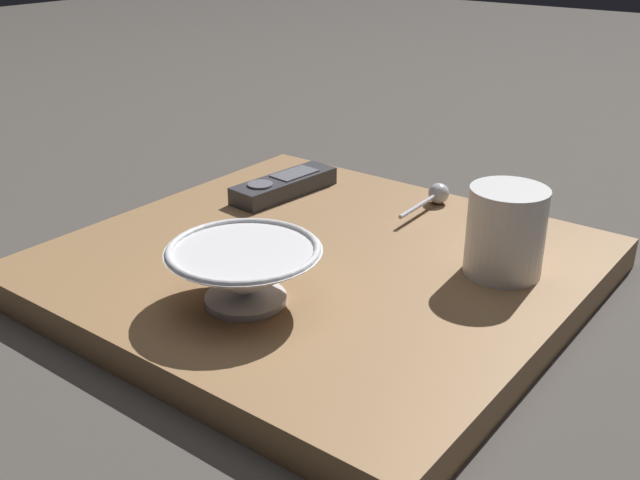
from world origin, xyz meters
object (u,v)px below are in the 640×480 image
at_px(coffee_mug, 506,232).
at_px(tv_remote_near, 284,185).
at_px(cereal_bowl, 244,271).
at_px(teaspoon, 436,195).

height_order(coffee_mug, tv_remote_near, coffee_mug).
relative_size(cereal_bowl, coffee_mug, 1.60).
xyz_separation_m(cereal_bowl, teaspoon, (-0.38, 0.02, -0.02)).
bearing_deg(teaspoon, tv_remote_near, -63.84).
bearing_deg(cereal_bowl, coffee_mug, 141.19).
distance_m(cereal_bowl, tv_remote_near, 0.33).
xyz_separation_m(coffee_mug, tv_remote_near, (-0.05, -0.37, -0.04)).
height_order(cereal_bowl, tv_remote_near, cereal_bowl).
distance_m(coffee_mug, teaspoon, 0.22).
xyz_separation_m(cereal_bowl, tv_remote_near, (-0.28, -0.18, -0.02)).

